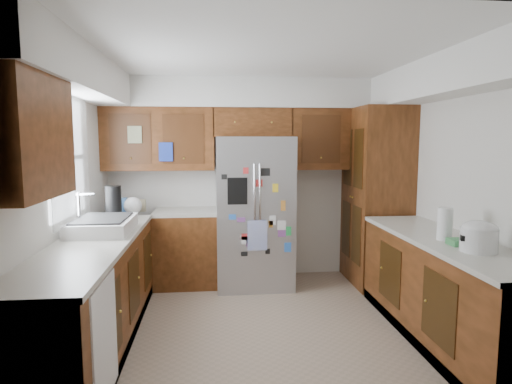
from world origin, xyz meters
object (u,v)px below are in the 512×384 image
fridge (254,212)px  rice_cooker (479,235)px  paper_towel (445,224)px  pantry (376,197)px

fridge → rice_cooker: size_ratio=6.48×
fridge → paper_towel: bearing=-49.9°
rice_cooker → paper_towel: bearing=97.7°
fridge → pantry: bearing=-2.1°
pantry → fridge: pantry is taller
fridge → paper_towel: (1.45, -1.72, 0.16)m
fridge → paper_towel: size_ratio=6.55×
paper_towel → fridge: bearing=130.1°
rice_cooker → fridge: bearing=125.4°
pantry → fridge: 1.51m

